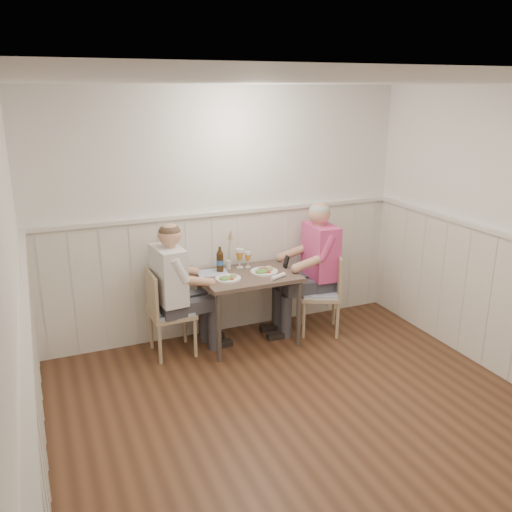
{
  "coord_description": "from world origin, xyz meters",
  "views": [
    {
      "loc": [
        -1.86,
        -2.99,
        2.56
      ],
      "look_at": [
        0.1,
        1.64,
        1.0
      ],
      "focal_mm": 38.0,
      "sensor_mm": 36.0,
      "label": 1
    }
  ],
  "objects_px": {
    "man_in_pink": "(316,276)",
    "grass_vase": "(228,251)",
    "chair_right": "(325,290)",
    "chair_left": "(166,310)",
    "diner_cream": "(174,300)",
    "dining_table": "(248,283)",
    "beer_bottle": "(220,261)"
  },
  "relations": [
    {
      "from": "man_in_pink",
      "to": "beer_bottle",
      "type": "xyz_separation_m",
      "value": [
        -1.04,
        0.16,
        0.26
      ]
    },
    {
      "from": "dining_table",
      "to": "chair_right",
      "type": "distance_m",
      "value": 0.88
    },
    {
      "from": "diner_cream",
      "to": "chair_left",
      "type": "bearing_deg",
      "value": 163.24
    },
    {
      "from": "chair_right",
      "to": "man_in_pink",
      "type": "xyz_separation_m",
      "value": [
        -0.05,
        0.11,
        0.13
      ]
    },
    {
      "from": "grass_vase",
      "to": "diner_cream",
      "type": "bearing_deg",
      "value": -162.58
    },
    {
      "from": "chair_left",
      "to": "man_in_pink",
      "type": "distance_m",
      "value": 1.66
    },
    {
      "from": "dining_table",
      "to": "man_in_pink",
      "type": "xyz_separation_m",
      "value": [
        0.8,
        0.02,
        -0.04
      ]
    },
    {
      "from": "diner_cream",
      "to": "grass_vase",
      "type": "bearing_deg",
      "value": 17.42
    },
    {
      "from": "beer_bottle",
      "to": "grass_vase",
      "type": "bearing_deg",
      "value": 25.44
    },
    {
      "from": "beer_bottle",
      "to": "grass_vase",
      "type": "height_order",
      "value": "grass_vase"
    },
    {
      "from": "chair_left",
      "to": "diner_cream",
      "type": "bearing_deg",
      "value": -16.76
    },
    {
      "from": "dining_table",
      "to": "beer_bottle",
      "type": "distance_m",
      "value": 0.37
    },
    {
      "from": "chair_right",
      "to": "man_in_pink",
      "type": "distance_m",
      "value": 0.18
    },
    {
      "from": "chair_left",
      "to": "beer_bottle",
      "type": "bearing_deg",
      "value": 11.71
    },
    {
      "from": "man_in_pink",
      "to": "grass_vase",
      "type": "bearing_deg",
      "value": 166.95
    },
    {
      "from": "chair_right",
      "to": "chair_left",
      "type": "relative_size",
      "value": 1.0
    },
    {
      "from": "man_in_pink",
      "to": "diner_cream",
      "type": "xyz_separation_m",
      "value": [
        -1.58,
        0.01,
        -0.03
      ]
    },
    {
      "from": "dining_table",
      "to": "chair_left",
      "type": "distance_m",
      "value": 0.87
    },
    {
      "from": "chair_right",
      "to": "dining_table",
      "type": "bearing_deg",
      "value": 173.54
    },
    {
      "from": "beer_bottle",
      "to": "grass_vase",
      "type": "distance_m",
      "value": 0.15
    },
    {
      "from": "beer_bottle",
      "to": "chair_left",
      "type": "bearing_deg",
      "value": -168.29
    },
    {
      "from": "chair_left",
      "to": "grass_vase",
      "type": "xyz_separation_m",
      "value": [
        0.72,
        0.18,
        0.47
      ]
    },
    {
      "from": "dining_table",
      "to": "chair_left",
      "type": "height_order",
      "value": "chair_left"
    },
    {
      "from": "chair_left",
      "to": "beer_bottle",
      "type": "relative_size",
      "value": 3.3
    },
    {
      "from": "chair_left",
      "to": "grass_vase",
      "type": "distance_m",
      "value": 0.88
    },
    {
      "from": "dining_table",
      "to": "chair_left",
      "type": "bearing_deg",
      "value": 176.44
    },
    {
      "from": "chair_right",
      "to": "chair_left",
      "type": "bearing_deg",
      "value": 174.99
    },
    {
      "from": "man_in_pink",
      "to": "grass_vase",
      "type": "height_order",
      "value": "man_in_pink"
    },
    {
      "from": "man_in_pink",
      "to": "beer_bottle",
      "type": "bearing_deg",
      "value": 171.06
    },
    {
      "from": "chair_right",
      "to": "grass_vase",
      "type": "height_order",
      "value": "grass_vase"
    },
    {
      "from": "dining_table",
      "to": "beer_bottle",
      "type": "xyz_separation_m",
      "value": [
        -0.24,
        0.18,
        0.22
      ]
    },
    {
      "from": "dining_table",
      "to": "chair_left",
      "type": "xyz_separation_m",
      "value": [
        -0.85,
        0.05,
        -0.17
      ]
    }
  ]
}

